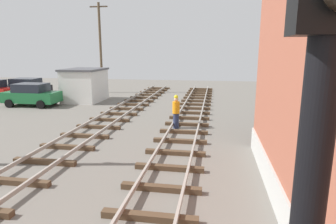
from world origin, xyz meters
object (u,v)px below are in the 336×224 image
signal_mast (310,205)px  parked_car_black (26,88)px  utility_pole_far (100,47)px  control_hut (85,85)px  track_worker_foreground (176,112)px  parked_car_green (32,95)px

signal_mast → parked_car_black: 28.52m
utility_pole_far → control_hut: bearing=-84.3°
parked_car_black → track_worker_foreground: bearing=-29.3°
parked_car_green → utility_pole_far: utility_pole_far is taller
utility_pole_far → track_worker_foreground: size_ratio=4.72×
utility_pole_far → parked_car_black: bearing=-144.5°
control_hut → track_worker_foreground: size_ratio=2.03×
signal_mast → track_worker_foreground: (-2.62, 13.75, -2.45)m
parked_car_green → track_worker_foreground: bearing=-21.4°
utility_pole_far → track_worker_foreground: utility_pole_far is taller
parked_car_green → utility_pole_far: (2.59, 7.86, 3.71)m
control_hut → utility_pole_far: utility_pole_far is taller
parked_car_black → signal_mast: bearing=-51.5°
control_hut → parked_car_black: size_ratio=0.90×
track_worker_foreground → parked_car_black: bearing=150.7°
signal_mast → control_hut: signal_mast is taller
track_worker_foreground → parked_car_green: bearing=158.6°
parked_car_black → track_worker_foreground: 17.30m
parked_car_black → control_hut: bearing=-8.6°
parked_car_green → parked_car_black: same height
signal_mast → parked_car_black: signal_mast is taller
parked_car_black → track_worker_foreground: size_ratio=2.25×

